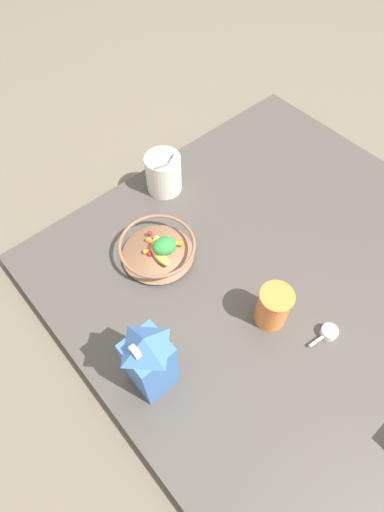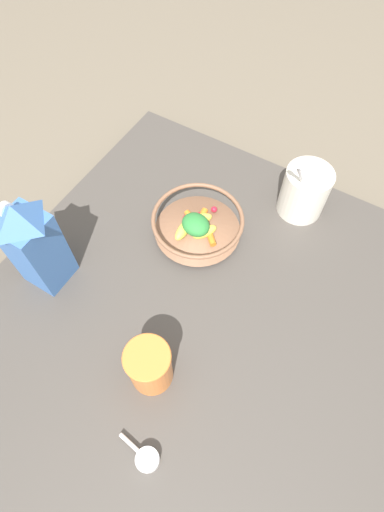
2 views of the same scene
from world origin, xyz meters
name	(u,v)px [view 1 (image 1 of 2)]	position (x,y,z in m)	size (l,w,h in m)	color
ground_plane	(284,280)	(0.00, 0.00, 0.00)	(6.00, 6.00, 0.00)	#665B4C
countertop	(286,276)	(0.00, 0.00, 0.02)	(1.19, 1.19, 0.05)	#47423D
fruit_bowl	(158,249)	(-0.28, -0.24, 0.08)	(0.22, 0.22, 0.09)	brown
milk_carton	(149,361)	(-0.01, -0.47, 0.17)	(0.09, 0.09, 0.25)	#3D6BB2
yogurt_tub	(163,172)	(-0.48, -0.06, 0.12)	(0.15, 0.11, 0.22)	silver
drinking_cup	(273,306)	(0.06, -0.14, 0.11)	(0.09, 0.09, 0.12)	orange
measuring_scoop	(328,333)	(0.19, -0.06, 0.06)	(0.04, 0.09, 0.02)	white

